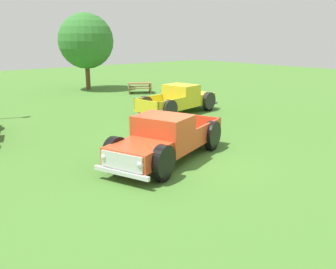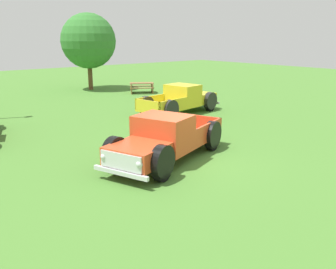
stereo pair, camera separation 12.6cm
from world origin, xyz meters
name	(u,v)px [view 2 (the right image)]	position (x,y,z in m)	size (l,w,h in m)	color
ground_plane	(185,161)	(0.00, 0.00, 0.00)	(80.00, 80.00, 0.00)	#477A2D
pickup_truck_foreground	(162,140)	(-0.70, 0.40, 0.78)	(5.68, 3.59, 1.64)	#D14723
pickup_truck_behind_left	(183,99)	(5.49, 6.29, 0.76)	(5.44, 2.74, 1.59)	yellow
picnic_table	(142,86)	(7.98, 13.86, 0.49)	(2.31, 2.22, 0.78)	olive
oak_tree_east	(88,41)	(5.85, 18.06, 3.83)	(4.32, 4.32, 6.01)	brown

